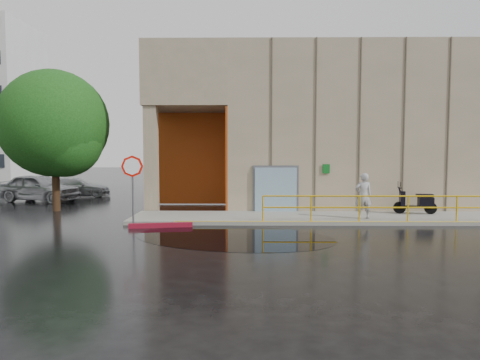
# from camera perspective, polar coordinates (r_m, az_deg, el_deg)

# --- Properties ---
(ground) EXTENTS (120.00, 120.00, 0.00)m
(ground) POSITION_cam_1_polar(r_m,az_deg,el_deg) (13.94, 5.66, -8.23)
(ground) COLOR black
(ground) RESTS_ON ground
(sidewalk) EXTENTS (20.00, 3.00, 0.15)m
(sidewalk) POSITION_cam_1_polar(r_m,az_deg,el_deg) (19.02, 16.60, -4.86)
(sidewalk) COLOR gray
(sidewalk) RESTS_ON ground
(building) EXTENTS (20.00, 10.17, 8.00)m
(building) POSITION_cam_1_polar(r_m,az_deg,el_deg) (25.38, 15.16, 6.70)
(building) COLOR gray
(building) RESTS_ON ground
(guardrail) EXTENTS (9.56, 0.06, 1.03)m
(guardrail) POSITION_cam_1_polar(r_m,az_deg,el_deg) (17.73, 18.61, -3.56)
(guardrail) COLOR #DBA80B
(guardrail) RESTS_ON sidewalk
(person) EXTENTS (0.68, 0.45, 1.87)m
(person) POSITION_cam_1_polar(r_m,az_deg,el_deg) (18.17, 16.13, -2.05)
(person) COLOR #A4A5A9
(person) RESTS_ON sidewalk
(scooter) EXTENTS (1.87, 0.78, 1.42)m
(scooter) POSITION_cam_1_polar(r_m,az_deg,el_deg) (20.28, 22.40, -1.91)
(scooter) COLOR black
(scooter) RESTS_ON sidewalk
(stop_sign) EXTENTS (0.80, 0.30, 2.75)m
(stop_sign) POSITION_cam_1_polar(r_m,az_deg,el_deg) (16.80, -14.15, 0.60)
(stop_sign) COLOR slate
(stop_sign) RESTS_ON ground
(red_curb) EXTENTS (2.40, 0.52, 0.18)m
(red_curb) POSITION_cam_1_polar(r_m,az_deg,el_deg) (16.63, -10.51, -5.96)
(red_curb) COLOR maroon
(red_curb) RESTS_ON ground
(puddle) EXTENTS (7.71, 5.80, 0.01)m
(puddle) POSITION_cam_1_polar(r_m,az_deg,el_deg) (14.60, -0.95, -7.64)
(puddle) COLOR black
(puddle) RESTS_ON ground
(car_a) EXTENTS (4.99, 2.88, 1.60)m
(car_a) POSITION_cam_1_polar(r_m,az_deg,el_deg) (27.19, -25.24, -0.92)
(car_a) COLOR #B6B7BE
(car_a) RESTS_ON ground
(car_c) EXTENTS (4.45, 2.64, 1.21)m
(car_c) POSITION_cam_1_polar(r_m,az_deg,el_deg) (28.84, -21.02, -0.93)
(car_c) COLOR #B1B5B9
(car_c) RESTS_ON ground
(tree_near) EXTENTS (5.12, 5.12, 6.78)m
(tree_near) POSITION_cam_1_polar(r_m,az_deg,el_deg) (22.38, -23.24, 6.42)
(tree_near) COLOR black
(tree_near) RESTS_ON ground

